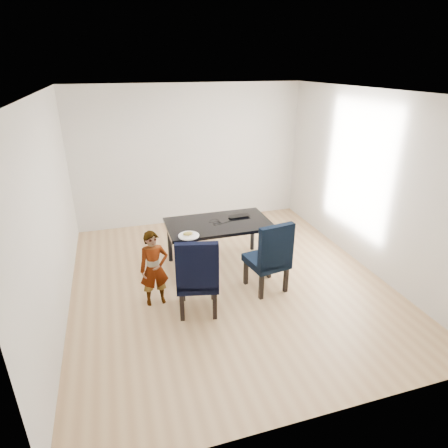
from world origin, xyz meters
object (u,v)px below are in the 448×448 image
object	(u,v)px
chair_right	(267,255)
laptop	(238,215)
dining_table	(219,244)
child	(154,269)
plate	(189,236)
chair_left	(198,274)

from	to	relation	value
chair_right	laptop	world-z (taller)	chair_right
dining_table	child	size ratio (longest dim) A/B	1.51
child	plate	xyz separation A→B (m)	(0.56, 0.39, 0.23)
chair_right	child	size ratio (longest dim) A/B	1.02
child	plate	bearing A→B (deg)	31.57
chair_right	plate	size ratio (longest dim) A/B	3.60
plate	laptop	distance (m)	1.06
dining_table	chair_right	world-z (taller)	chair_right
dining_table	chair_left	distance (m)	1.22
child	laptop	xyz separation A→B (m)	(1.48, 0.91, 0.24)
child	plate	world-z (taller)	child
chair_right	dining_table	bearing A→B (deg)	109.71
chair_right	plate	xyz separation A→B (m)	(-1.01, 0.48, 0.22)
dining_table	chair_left	bearing A→B (deg)	-118.93
chair_right	chair_left	bearing A→B (deg)	-177.40
plate	chair_right	bearing A→B (deg)	-25.64
chair_right	plate	bearing A→B (deg)	144.88
child	plate	distance (m)	0.72
chair_left	laptop	xyz separation A→B (m)	(0.97, 1.23, 0.22)
chair_left	laptop	world-z (taller)	chair_left
laptop	chair_right	bearing A→B (deg)	91.87
dining_table	chair_left	xyz separation A→B (m)	(-0.58, -1.06, 0.17)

